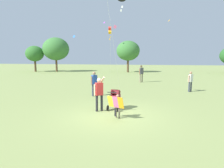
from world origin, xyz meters
TOP-DOWN VIEW (x-y plane):
  - ground_plane at (0.00, 0.00)m, footprint 120.00×120.00m
  - treeline_distant at (-0.85, 25.12)m, footprint 39.35×5.60m
  - child_with_butterfly_kite at (0.30, -0.43)m, footprint 0.77×0.50m
  - person_adult_flyer at (-0.76, 0.50)m, footprint 0.51×0.66m
  - stroller at (-0.06, 1.01)m, footprint 0.60×1.11m
  - kite_orange_delta at (-2.13, 9.81)m, footprint 0.93×3.54m
  - distant_kites_cluster at (3.11, 20.93)m, footprint 28.36×13.98m
  - person_red_shirt at (4.78, 7.06)m, footprint 0.39×0.39m
  - person_sitting_far at (0.81, 12.07)m, footprint 0.46×0.44m
  - person_couple_left at (-2.06, 4.10)m, footprint 0.40×0.45m

SIDE VIEW (x-z plane):
  - ground_plane at x=0.00m, z-range 0.00..0.00m
  - stroller at x=-0.06m, z-range 0.09..1.12m
  - child_with_butterfly_kite at x=0.30m, z-range 0.12..1.17m
  - person_red_shirt at x=4.78m, z-range 0.14..1.72m
  - person_couple_left at x=-2.06m, z-range 0.15..1.83m
  - person_adult_flyer at x=-0.76m, z-range 0.13..1.86m
  - person_sitting_far at x=0.81m, z-range 0.16..1.97m
  - treeline_distant at x=-0.85m, z-range 0.72..6.96m
  - kite_orange_delta at x=-2.13m, z-range 2.39..7.92m
  - distant_kites_cluster at x=3.11m, z-range 5.71..14.53m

